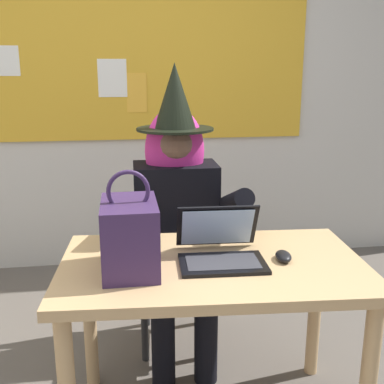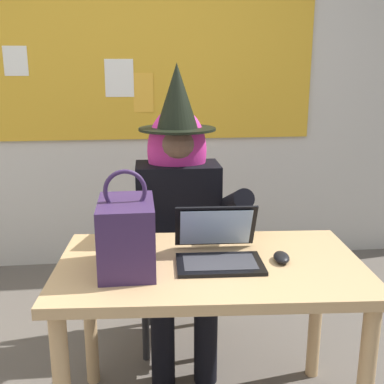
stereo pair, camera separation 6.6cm
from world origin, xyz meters
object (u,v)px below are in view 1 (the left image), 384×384
object	(u,v)px
computer_mouse	(283,256)
desk_main	(213,286)
person_costumed	(177,201)
handbag	(130,235)
chair_at_desk	(176,247)
laptop	(220,248)

from	to	relation	value
computer_mouse	desk_main	bearing A→B (deg)	-178.24
person_costumed	handbag	bearing A→B (deg)	-20.87
desk_main	computer_mouse	xyz separation A→B (m)	(0.27, -0.03, 0.12)
chair_at_desk	person_costumed	distance (m)	0.32
computer_mouse	handbag	bearing A→B (deg)	-172.58
person_costumed	laptop	distance (m)	0.58
chair_at_desk	desk_main	bearing A→B (deg)	9.61
handbag	laptop	bearing A→B (deg)	7.00
handbag	computer_mouse	bearing A→B (deg)	-0.13
handbag	person_costumed	bearing A→B (deg)	68.10
desk_main	chair_at_desk	size ratio (longest dim) A/B	1.34
laptop	computer_mouse	size ratio (longest dim) A/B	3.28
desk_main	handbag	xyz separation A→B (m)	(-0.31, -0.03, 0.24)
desk_main	person_costumed	xyz separation A→B (m)	(-0.07, 0.58, 0.19)
laptop	desk_main	bearing A→B (deg)	-150.62
desk_main	laptop	xyz separation A→B (m)	(0.03, 0.02, 0.15)
person_costumed	computer_mouse	distance (m)	0.70
person_costumed	handbag	world-z (taller)	person_costumed
desk_main	person_costumed	size ratio (longest dim) A/B	0.83
desk_main	person_costumed	world-z (taller)	person_costumed
person_costumed	laptop	size ratio (longest dim) A/B	4.32
person_costumed	computer_mouse	size ratio (longest dim) A/B	14.15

